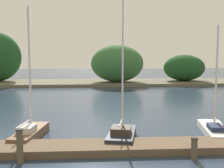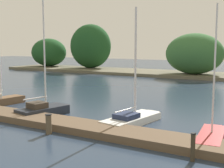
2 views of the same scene
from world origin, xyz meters
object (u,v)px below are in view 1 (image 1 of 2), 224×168
(sailboat_1, at_px, (31,131))
(mooring_piling_1, at_px, (20,146))
(mooring_piling_2, at_px, (194,149))
(sailboat_3, at_px, (215,128))
(sailboat_2, at_px, (122,133))

(sailboat_1, relative_size, mooring_piling_1, 4.79)
(mooring_piling_2, bearing_deg, sailboat_3, 55.59)
(sailboat_3, bearing_deg, mooring_piling_2, 155.25)
(sailboat_1, height_order, mooring_piling_1, sailboat_1)
(sailboat_1, distance_m, mooring_piling_2, 8.38)
(sailboat_3, distance_m, mooring_piling_2, 4.51)
(sailboat_2, distance_m, mooring_piling_2, 3.92)
(sailboat_1, distance_m, sailboat_3, 10.17)
(sailboat_2, xyz_separation_m, mooring_piling_1, (-4.48, -2.68, 0.33))
(mooring_piling_1, relative_size, mooring_piling_2, 1.53)
(sailboat_3, relative_size, mooring_piling_1, 4.19)
(sailboat_2, bearing_deg, sailboat_1, 93.13)
(sailboat_3, xyz_separation_m, mooring_piling_1, (-9.84, -3.67, 0.41))
(sailboat_1, distance_m, mooring_piling_1, 3.46)
(sailboat_3, bearing_deg, sailboat_2, 110.16)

